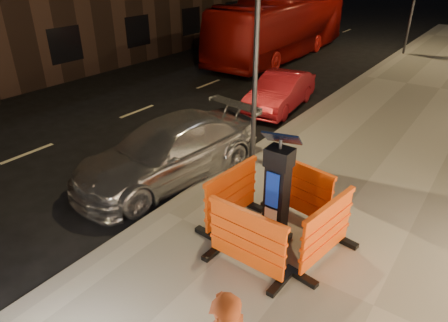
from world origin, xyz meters
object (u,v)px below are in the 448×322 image
Objects in this scene: parking_kiosk at (277,191)px; barrier_kerbside at (231,196)px; barrier_bldgside at (326,232)px; car_silver at (171,177)px; barrier_front at (246,241)px; car_red at (279,109)px; bus_doubledecker at (280,57)px; barrier_back at (299,190)px.

parking_kiosk reaches higher than barrier_kerbside.
barrier_kerbside is 1.00× the size of barrier_bldgside.
parking_kiosk is 0.43× the size of car_silver.
barrier_front is 1.00× the size of barrier_kerbside.
car_red is 8.02m from bus_doubledecker.
parking_kiosk is at bearing 98.81° from barrier_bldgside.
car_red is (-3.45, 6.57, -1.17)m from parking_kiosk.
barrier_kerbside is at bearing -75.60° from car_red.
car_red is (-3.45, 5.62, -0.72)m from barrier_back.
barrier_front is at bearing -18.81° from car_silver.
bus_doubledecker is (-3.81, 7.06, 0.00)m from car_red.
barrier_front is at bearing -65.25° from bus_doubledecker.
car_silver is at bearing 76.02° from barrier_kerbside.
barrier_kerbside is (-0.95, -0.95, 0.00)m from barrier_back.
barrier_front reaches higher than car_red.
barrier_front is at bearing -80.19° from barrier_back.
barrier_kerbside is at bearing -66.88° from bus_doubledecker.
barrier_kerbside is at bearing 98.81° from barrier_bldgside.
barrier_front is 1.34m from barrier_kerbside.
parking_kiosk is at bearing -4.36° from car_silver.
car_silver is at bearing -94.59° from car_red.
car_red is (-0.18, 5.79, 0.00)m from car_silver.
barrier_back and barrier_bldgside have the same top height.
car_silver reaches higher than car_red.
bus_doubledecker reaches higher than barrier_back.
car_silver is 1.30× the size of car_red.
barrier_kerbside is at bearing -173.19° from parking_kiosk.
barrier_kerbside is 0.40× the size of car_red.
bus_doubledecker reaches higher than barrier_bldgside.
barrier_kerbside is 15.04m from bus_doubledecker.
barrier_front is 3.77m from car_silver.
barrier_kerbside is (-0.95, 0.00, -0.45)m from parking_kiosk.
parking_kiosk is 0.55× the size of car_red.
barrier_bldgside reaches higher than car_silver.
car_silver is (-3.27, -0.16, -0.72)m from barrier_back.
parking_kiosk is 1.05m from barrier_bldgside.
barrier_front is at bearing 143.81° from barrier_bldgside.
parking_kiosk is 1.40× the size of barrier_kerbside.
barrier_back is at bearing -40.19° from barrier_kerbside.
barrier_front is (0.00, -0.95, -0.45)m from parking_kiosk.
barrier_kerbside reaches higher than car_red.
parking_kiosk is at bearing 91.81° from barrier_front.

